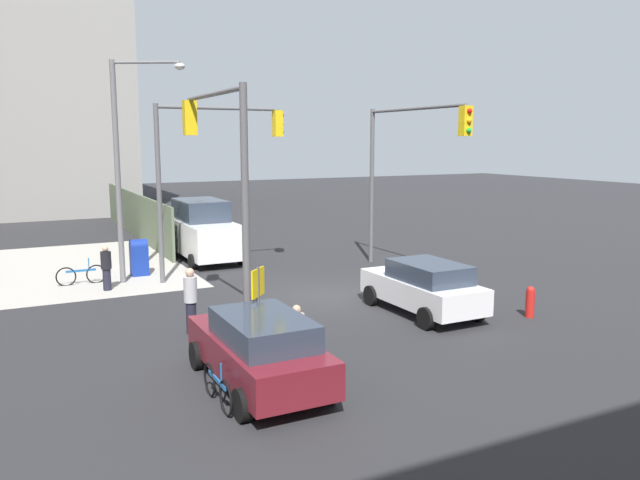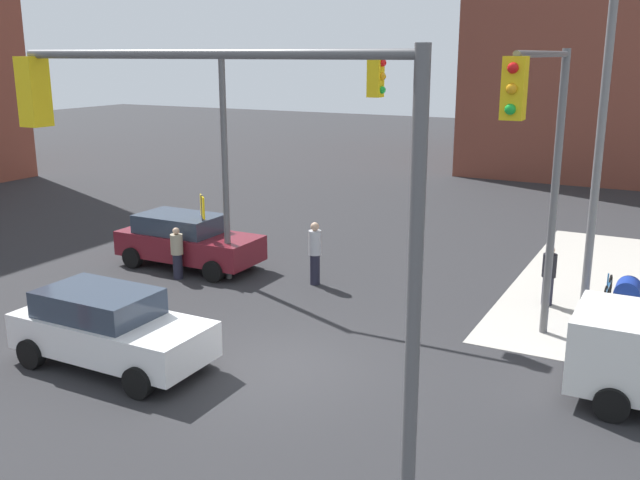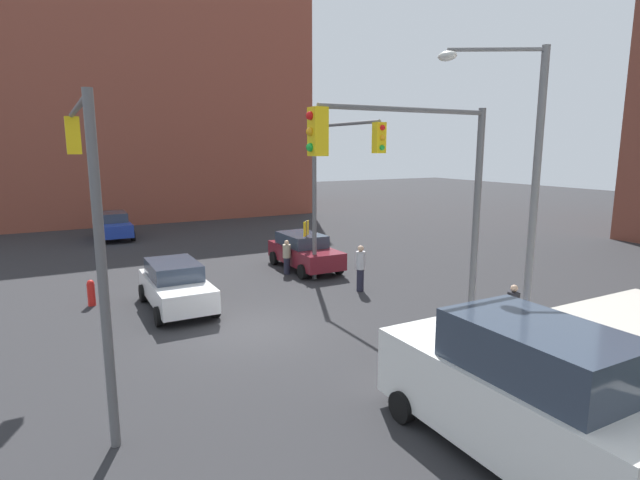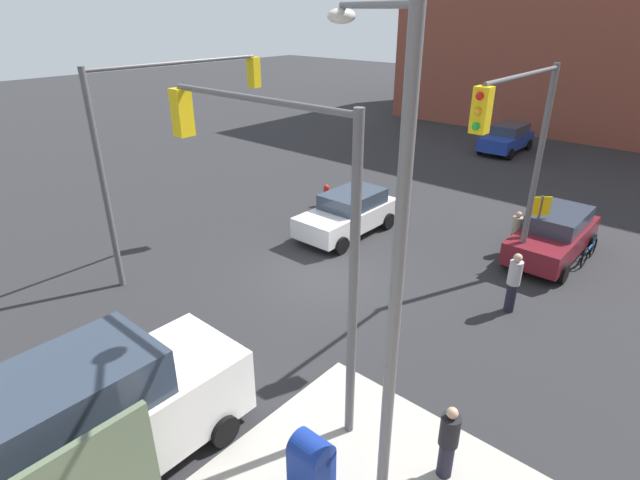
# 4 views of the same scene
# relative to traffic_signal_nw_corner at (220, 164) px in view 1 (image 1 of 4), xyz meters

# --- Properties ---
(ground_plane) EXTENTS (120.00, 120.00, 0.00)m
(ground_plane) POSITION_rel_traffic_signal_nw_corner_xyz_m (2.64, -4.50, -4.60)
(ground_plane) COLOR #28282B
(sidewalk_corner) EXTENTS (12.00, 12.00, 0.01)m
(sidewalk_corner) POSITION_rel_traffic_signal_nw_corner_xyz_m (11.64, 4.50, -4.59)
(sidewalk_corner) COLOR #ADA89E
(sidewalk_corner) RESTS_ON ground
(construction_fence) EXTENTS (17.03, 0.12, 2.40)m
(construction_fence) POSITION_rel_traffic_signal_nw_corner_xyz_m (19.16, -1.30, -3.40)
(construction_fence) COLOR #56664C
(construction_fence) RESTS_ON ground
(traffic_signal_nw_corner) EXTENTS (4.93, 0.36, 6.50)m
(traffic_signal_nw_corner) POSITION_rel_traffic_signal_nw_corner_xyz_m (0.00, 0.00, 0.00)
(traffic_signal_nw_corner) COLOR #59595B
(traffic_signal_nw_corner) RESTS_ON ground
(traffic_signal_se_corner) EXTENTS (6.29, 0.36, 6.50)m
(traffic_signal_se_corner) POSITION_rel_traffic_signal_nw_corner_xyz_m (4.71, -9.00, 0.08)
(traffic_signal_se_corner) COLOR #59595B
(traffic_signal_se_corner) RESTS_ON ground
(traffic_signal_ne_corner) EXTENTS (0.36, 5.03, 6.50)m
(traffic_signal_ne_corner) POSITION_rel_traffic_signal_nw_corner_xyz_m (7.14, -1.90, 0.01)
(traffic_signal_ne_corner) COLOR #59595B
(traffic_signal_ne_corner) RESTS_ON ground
(street_lamp_corner) EXTENTS (1.58, 2.36, 8.00)m
(street_lamp_corner) POSITION_rel_traffic_signal_nw_corner_xyz_m (7.66, 0.98, 0.10)
(street_lamp_corner) COLOR slate
(street_lamp_corner) RESTS_ON ground
(warning_sign_two_way) EXTENTS (0.48, 0.48, 2.40)m
(warning_sign_two_way) POSITION_rel_traffic_signal_nw_corner_xyz_m (-2.76, 0.07, -2.96)
(warning_sign_two_way) COLOR #4C4C4C
(warning_sign_two_way) RESTS_ON ground
(mailbox_blue) EXTENTS (0.56, 0.64, 1.43)m
(mailbox_blue) POSITION_rel_traffic_signal_nw_corner_xyz_m (8.84, 0.50, -3.83)
(mailbox_blue) COLOR navy
(mailbox_blue) RESTS_ON ground
(fire_hydrant) EXTENTS (0.26, 0.26, 0.94)m
(fire_hydrant) POSITION_rel_traffic_signal_nw_corner_xyz_m (-2.36, -8.70, -4.11)
(fire_hydrant) COLOR red
(fire_hydrant) RESTS_ON ground
(coupe_white) EXTENTS (4.28, 2.02, 1.62)m
(coupe_white) POSITION_rel_traffic_signal_nw_corner_xyz_m (-0.60, -6.11, -3.75)
(coupe_white) COLOR white
(coupe_white) RESTS_ON ground
(coupe_maroon) EXTENTS (4.48, 2.02, 1.62)m
(coupe_maroon) POSITION_rel_traffic_signal_nw_corner_xyz_m (-3.66, 0.41, -3.75)
(coupe_maroon) COLOR maroon
(coupe_maroon) RESTS_ON ground
(van_white_delivery) EXTENTS (5.40, 2.32, 2.62)m
(van_white_delivery) POSITION_rel_traffic_signal_nw_corner_xyz_m (10.98, -2.70, -3.32)
(van_white_delivery) COLOR white
(van_white_delivery) RESTS_ON ground
(pedestrian_crossing) EXTENTS (0.36, 0.36, 1.81)m
(pedestrian_crossing) POSITION_rel_traffic_signal_nw_corner_xyz_m (0.64, 0.70, -3.65)
(pedestrian_crossing) COLOR #B2B2B7
(pedestrian_crossing) RESTS_ON ground
(pedestrian_waiting) EXTENTS (0.36, 0.36, 1.59)m
(pedestrian_waiting) POSITION_rel_traffic_signal_nw_corner_xyz_m (6.84, 2.00, -3.78)
(pedestrian_waiting) COLOR black
(pedestrian_waiting) RESTS_ON ground
(pedestrian_walking_north) EXTENTS (0.36, 0.36, 1.53)m
(pedestrian_walking_north) POSITION_rel_traffic_signal_nw_corner_xyz_m (-3.16, -0.70, -3.81)
(pedestrian_walking_north) COLOR #9E937A
(pedestrian_walking_north) RESTS_ON ground
(bicycle_leaning_on_fence) EXTENTS (0.05, 1.75, 0.97)m
(bicycle_leaning_on_fence) POSITION_rel_traffic_signal_nw_corner_xyz_m (8.24, 2.70, -4.25)
(bicycle_leaning_on_fence) COLOR black
(bicycle_leaning_on_fence) RESTS_ON ground
(bicycle_at_crosswalk) EXTENTS (1.75, 0.05, 0.97)m
(bicycle_at_crosswalk) POSITION_rel_traffic_signal_nw_corner_xyz_m (-4.16, 1.50, -4.25)
(bicycle_at_crosswalk) COLOR black
(bicycle_at_crosswalk) RESTS_ON ground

